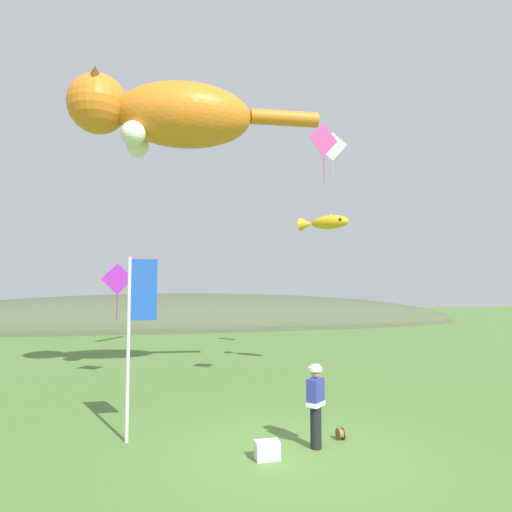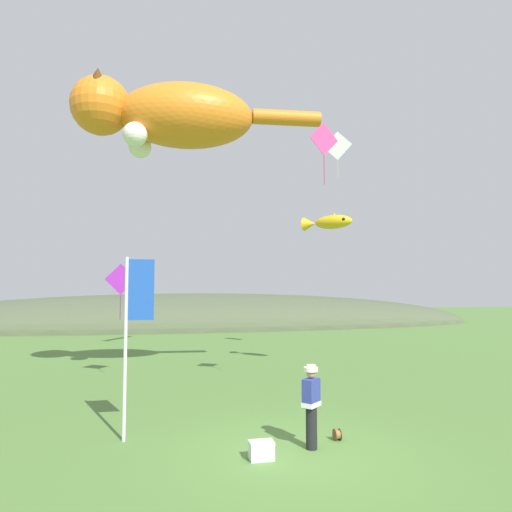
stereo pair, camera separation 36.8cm
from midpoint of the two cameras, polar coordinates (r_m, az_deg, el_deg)
name	(u,v)px [view 1 (the left image)]	position (r m, az deg, el deg)	size (l,w,h in m)	color
ground_plane	(301,453)	(10.34, 4.49, -23.39)	(120.00, 120.00, 0.00)	#517A38
distant_hill_ridge	(184,327)	(40.84, -9.29, -8.70)	(53.46, 12.55, 5.79)	#4C563D
festival_attendant	(316,403)	(10.38, 6.41, -17.81)	(0.49, 0.47, 1.77)	black
kite_spool	(341,434)	(11.22, 9.53, -21.07)	(0.14, 0.26, 0.26)	olive
picnic_cooler	(267,450)	(9.94, 0.25, -23.11)	(0.49, 0.33, 0.36)	white
festival_banner_pole	(136,319)	(10.85, -15.74, -7.64)	(0.66, 0.08, 4.14)	silver
kite_giant_cat	(166,115)	(17.05, -11.82, 16.91)	(8.82, 2.85, 2.68)	orange
kite_fish_windsock	(324,223)	(18.93, 8.00, 4.16)	(1.92, 1.91, 0.65)	gold
kite_tube_streamer	(178,131)	(22.82, -10.14, 15.12)	(1.77, 2.69, 0.44)	black
kite_diamond_white	(333,147)	(23.13, 9.11, 13.34)	(1.20, 0.78, 2.31)	white
kite_diamond_violet	(117,280)	(17.44, -17.52, -2.84)	(1.15, 0.07, 2.05)	purple
kite_diamond_pink	(324,140)	(14.44, 7.71, 14.16)	(1.00, 0.27, 1.93)	#E53F8C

